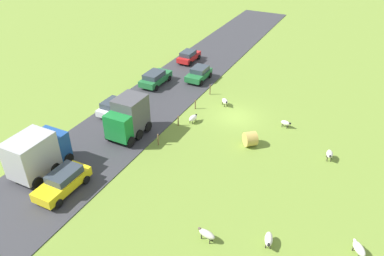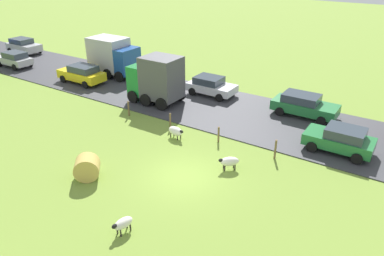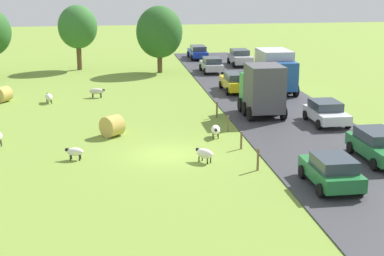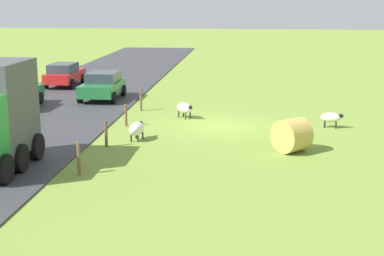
% 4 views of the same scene
% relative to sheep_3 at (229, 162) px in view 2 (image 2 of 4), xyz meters
% --- Properties ---
extents(ground_plane, '(160.00, 160.00, 0.00)m').
position_rel_sheep_3_xyz_m(ground_plane, '(-1.92, 1.70, -0.50)').
color(ground_plane, olive).
extents(road_strip, '(8.00, 80.00, 0.06)m').
position_rel_sheep_3_xyz_m(road_strip, '(7.24, 1.70, -0.47)').
color(road_strip, '#38383D').
rests_on(road_strip, ground_plane).
extents(sheep_3, '(1.07, 1.11, 0.76)m').
position_rel_sheep_3_xyz_m(sheep_3, '(0.00, 0.00, 0.00)').
color(sheep_3, silver).
rests_on(sheep_3, ground_plane).
extents(sheep_5, '(1.06, 0.62, 0.69)m').
position_rel_sheep_3_xyz_m(sheep_5, '(-6.87, 1.43, -0.03)').
color(sheep_5, silver).
rests_on(sheep_5, ground_plane).
extents(sheep_6, '(0.70, 1.23, 0.76)m').
position_rel_sheep_3_xyz_m(sheep_6, '(1.47, 4.61, -0.01)').
color(sheep_6, white).
rests_on(sheep_6, ground_plane).
extents(hay_bale_0, '(1.64, 1.66, 1.30)m').
position_rel_sheep_3_xyz_m(hay_bale_0, '(-4.80, 5.83, 0.15)').
color(hay_bale_0, tan).
rests_on(hay_bale_0, ground_plane).
extents(fence_post_0, '(0.12, 0.12, 1.19)m').
position_rel_sheep_3_xyz_m(fence_post_0, '(2.48, -1.66, 0.10)').
color(fence_post_0, brown).
rests_on(fence_post_0, ground_plane).
extents(fence_post_1, '(0.12, 0.12, 1.03)m').
position_rel_sheep_3_xyz_m(fence_post_1, '(2.48, 2.06, 0.02)').
color(fence_post_1, brown).
rests_on(fence_post_1, ground_plane).
extents(fence_post_2, '(0.12, 0.12, 1.06)m').
position_rel_sheep_3_xyz_m(fence_post_2, '(2.48, 5.78, 0.03)').
color(fence_post_2, brown).
rests_on(fence_post_2, ground_plane).
extents(fence_post_3, '(0.12, 0.12, 1.12)m').
position_rel_sheep_3_xyz_m(fence_post_3, '(2.48, 9.49, 0.06)').
color(fence_post_3, brown).
rests_on(fence_post_3, ground_plane).
extents(truck_0, '(2.63, 3.96, 3.65)m').
position_rel_sheep_3_xyz_m(truck_0, '(5.66, 9.34, 1.44)').
color(truck_0, '#197F33').
rests_on(truck_0, road_strip).
extents(truck_1, '(2.76, 4.62, 3.50)m').
position_rel_sheep_3_xyz_m(truck_1, '(8.85, 17.03, 1.40)').
color(truck_1, '#1E4C99').
rests_on(truck_1, road_strip).
extents(car_0, '(2.15, 4.54, 1.57)m').
position_rel_sheep_3_xyz_m(car_0, '(9.28, -1.10, 0.38)').
color(car_0, '#237238').
rests_on(car_0, road_strip).
extents(car_1, '(2.00, 4.05, 1.52)m').
position_rel_sheep_3_xyz_m(car_1, '(5.39, 27.56, 0.35)').
color(car_1, '#B7B7BC').
rests_on(car_1, road_strip).
extents(car_3, '(2.17, 4.22, 1.66)m').
position_rel_sheep_3_xyz_m(car_3, '(9.25, 31.64, 0.42)').
color(car_3, '#B7B7BC').
rests_on(car_3, road_strip).
extents(car_4, '(2.12, 3.88, 1.54)m').
position_rel_sheep_3_xyz_m(car_4, '(5.26, -4.55, 0.36)').
color(car_4, '#237238').
rests_on(car_4, road_strip).
extents(car_6, '(2.07, 4.44, 1.62)m').
position_rel_sheep_3_xyz_m(car_6, '(5.64, 17.84, 0.40)').
color(car_6, yellow).
rests_on(car_6, road_strip).
extents(car_8, '(2.20, 3.91, 1.49)m').
position_rel_sheep_3_xyz_m(car_8, '(9.32, 6.63, 0.34)').
color(car_8, silver).
rests_on(car_8, road_strip).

